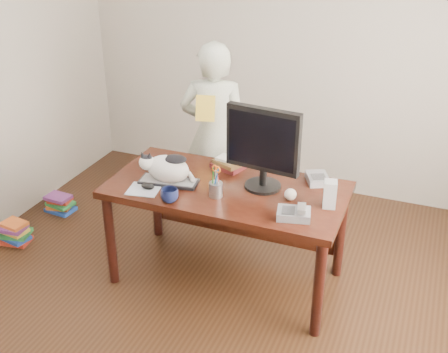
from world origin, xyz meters
TOP-DOWN VIEW (x-y plane):
  - room at (0.00, 0.00)m, footprint 4.50×4.50m
  - desk at (0.00, 0.68)m, footprint 1.60×0.80m
  - keyboard at (-0.39, 0.50)m, footprint 0.42×0.20m
  - cat at (-0.40, 0.50)m, footprint 0.39×0.24m
  - monitor at (0.23, 0.66)m, footprint 0.51×0.27m
  - pen_cup at (-0.02, 0.45)m, footprint 0.12×0.12m
  - mousepad at (-0.50, 0.35)m, footprint 0.24×0.22m
  - mouse at (-0.48, 0.37)m, footprint 0.10×0.08m
  - coffee_mug at (-0.26, 0.27)m, footprint 0.16×0.16m
  - phone at (0.53, 0.38)m, footprint 0.23×0.20m
  - speaker at (0.70, 0.59)m, footprint 0.10×0.10m
  - baseball at (0.45, 0.58)m, footprint 0.08×0.08m
  - book_stack at (-0.09, 0.87)m, footprint 0.25×0.22m
  - calculator at (0.55, 0.89)m, footprint 0.20×0.23m
  - person at (-0.41, 1.37)m, footprint 0.63×0.48m
  - held_book at (-0.41, 1.20)m, footprint 0.16×0.12m
  - book_pile_a at (-1.75, 0.40)m, footprint 0.27×0.22m
  - book_pile_b at (-1.72, 0.95)m, footprint 0.26×0.20m

SIDE VIEW (x-z plane):
  - book_pile_b at x=-1.72m, z-range 0.00..0.15m
  - book_pile_a at x=-1.75m, z-range 0.00..0.18m
  - desk at x=0.00m, z-range 0.23..0.98m
  - mousepad at x=-0.50m, z-range 0.75..0.75m
  - keyboard at x=-0.39m, z-range 0.75..0.77m
  - person at x=-0.41m, z-range 0.00..1.53m
  - mouse at x=-0.48m, z-range 0.75..0.79m
  - calculator at x=0.55m, z-range 0.75..0.80m
  - phone at x=0.53m, z-range 0.73..0.83m
  - book_stack at x=-0.09m, z-range 0.74..0.83m
  - baseball at x=0.45m, z-range 0.75..0.83m
  - coffee_mug at x=-0.26m, z-range 0.75..0.84m
  - pen_cup at x=-0.02m, z-range 0.70..0.93m
  - speaker at x=0.70m, z-range 0.75..0.93m
  - cat at x=-0.40m, z-range 0.76..0.98m
  - held_book at x=-0.41m, z-range 0.95..1.15m
  - monitor at x=0.23m, z-range 0.79..1.35m
  - room at x=0.00m, z-range -0.90..3.60m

